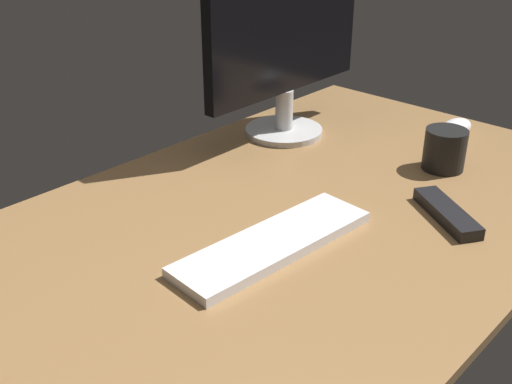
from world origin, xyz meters
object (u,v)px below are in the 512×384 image
at_px(tv_remote, 447,213).
at_px(keyboard, 274,243).
at_px(coffee_mug, 445,149).
at_px(monitor, 286,40).
at_px(computer_mouse, 456,128).

bearing_deg(tv_remote, keyboard, 93.49).
bearing_deg(coffee_mug, monitor, 101.32).
distance_m(monitor, keyboard, 0.57).
xyz_separation_m(computer_mouse, tv_remote, (-0.39, -0.18, -0.01)).
relative_size(monitor, coffee_mug, 5.53).
bearing_deg(computer_mouse, monitor, 129.98).
xyz_separation_m(monitor, coffee_mug, (0.08, -0.38, -0.18)).
bearing_deg(coffee_mug, computer_mouse, 19.44).
relative_size(computer_mouse, coffee_mug, 1.23).
bearing_deg(monitor, keyboard, -141.30).
distance_m(keyboard, coffee_mug, 0.49).
bearing_deg(monitor, tv_remote, -103.28).
xyz_separation_m(keyboard, coffee_mug, (0.49, -0.06, 0.04)).
relative_size(keyboard, computer_mouse, 3.49).
bearing_deg(computer_mouse, coffee_mug, -161.44).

